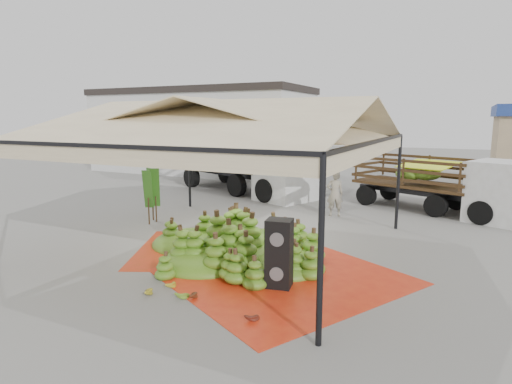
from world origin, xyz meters
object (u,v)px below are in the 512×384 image
at_px(vendor, 335,194).
at_px(truck_left, 251,159).
at_px(speaker_stack, 279,253).
at_px(banana_heap, 234,235).
at_px(truck_right, 442,179).

distance_m(vendor, truck_left, 5.92).
xyz_separation_m(speaker_stack, vendor, (-0.80, 7.01, 0.09)).
height_order(speaker_stack, vendor, vendor).
height_order(banana_heap, speaker_stack, speaker_stack).
distance_m(banana_heap, vendor, 5.75).
height_order(speaker_stack, truck_left, truck_left).
xyz_separation_m(speaker_stack, truck_left, (-5.80, 10.09, 0.87)).
relative_size(speaker_stack, truck_left, 0.18).
height_order(banana_heap, vendor, vendor).
bearing_deg(truck_left, banana_heap, -44.23).
distance_m(banana_heap, truck_right, 9.23).
relative_size(banana_heap, truck_right, 0.84).
bearing_deg(truck_left, speaker_stack, -38.77).
bearing_deg(truck_left, truck_right, 16.77).
height_order(vendor, truck_left, truck_left).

